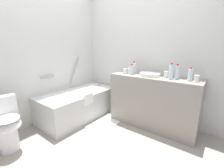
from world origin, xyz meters
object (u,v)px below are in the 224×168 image
(water_bottle_3, at_px, (132,70))
(sink_basin, at_px, (150,74))
(water_bottle_4, at_px, (134,68))
(drinking_glass_0, at_px, (197,79))
(water_bottle_1, at_px, (171,72))
(bathtub, at_px, (80,103))
(sink_faucet, at_px, (154,73))
(water_bottle_2, at_px, (177,72))
(drinking_glass_2, at_px, (125,71))
(drinking_glass_1, at_px, (129,71))
(toilet, at_px, (5,124))
(drinking_glass_3, at_px, (166,74))
(water_bottle_0, at_px, (190,75))
(bath_mat, at_px, (105,123))

(water_bottle_3, bearing_deg, sink_basin, -77.92)
(water_bottle_4, xyz_separation_m, drinking_glass_0, (-0.05, -1.02, -0.06))
(sink_basin, bearing_deg, water_bottle_1, -99.35)
(bathtub, distance_m, water_bottle_3, 1.24)
(sink_basin, distance_m, sink_faucet, 0.20)
(water_bottle_2, bearing_deg, water_bottle_3, 94.39)
(drinking_glass_2, bearing_deg, drinking_glass_1, -37.08)
(toilet, distance_m, drinking_glass_3, 2.41)
(water_bottle_0, relative_size, water_bottle_3, 1.04)
(sink_basin, bearing_deg, water_bottle_3, 102.08)
(bathtub, distance_m, water_bottle_4, 1.28)
(drinking_glass_0, height_order, drinking_glass_1, drinking_glass_1)
(sink_basin, xyz_separation_m, water_bottle_3, (-0.07, 0.32, 0.06))
(bathtub, xyz_separation_m, water_bottle_2, (0.51, -1.66, 0.72))
(water_bottle_4, height_order, drinking_glass_3, water_bottle_4)
(sink_basin, height_order, sink_faucet, sink_faucet)
(sink_faucet, relative_size, water_bottle_3, 0.81)
(toilet, distance_m, water_bottle_1, 2.43)
(toilet, relative_size, sink_basin, 2.13)
(water_bottle_0, height_order, water_bottle_3, water_bottle_0)
(drinking_glass_0, relative_size, drinking_glass_1, 0.93)
(sink_basin, bearing_deg, toilet, 145.84)
(drinking_glass_3, bearing_deg, drinking_glass_0, -95.51)
(bathtub, relative_size, toilet, 2.14)
(water_bottle_1, distance_m, drinking_glass_2, 0.82)
(bathtub, height_order, drinking_glass_1, bathtub)
(water_bottle_1, height_order, water_bottle_2, water_bottle_1)
(bath_mat, bearing_deg, bathtub, 96.49)
(drinking_glass_1, bearing_deg, bath_mat, 155.34)
(bathtub, height_order, drinking_glass_3, bathtub)
(drinking_glass_3, bearing_deg, drinking_glass_2, 95.77)
(water_bottle_1, bearing_deg, drinking_glass_0, -85.29)
(water_bottle_2, distance_m, water_bottle_3, 0.75)
(water_bottle_4, xyz_separation_m, drinking_glass_2, (-0.08, 0.14, -0.06))
(bathtub, distance_m, toilet, 1.28)
(sink_faucet, height_order, bath_mat, sink_faucet)
(toilet, bearing_deg, bathtub, 91.03)
(drinking_glass_1, bearing_deg, drinking_glass_0, -91.89)
(drinking_glass_2, distance_m, bath_mat, 1.02)
(bathtub, relative_size, water_bottle_2, 6.81)
(toilet, bearing_deg, water_bottle_2, 47.78)
(water_bottle_0, height_order, water_bottle_1, water_bottle_1)
(water_bottle_3, xyz_separation_m, drinking_glass_1, (0.07, 0.09, -0.04))
(sink_faucet, height_order, drinking_glass_1, drinking_glass_1)
(sink_basin, bearing_deg, drinking_glass_3, -87.38)
(bathtub, xyz_separation_m, water_bottle_4, (0.54, -0.91, 0.72))
(water_bottle_4, relative_size, drinking_glass_3, 2.23)
(water_bottle_0, distance_m, bath_mat, 1.63)
(water_bottle_4, distance_m, drinking_glass_0, 1.02)
(sink_basin, bearing_deg, bath_mat, 126.04)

